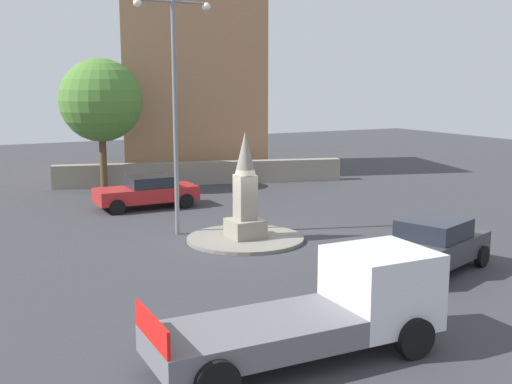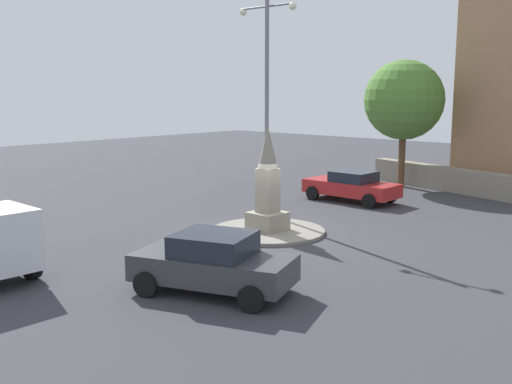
% 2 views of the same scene
% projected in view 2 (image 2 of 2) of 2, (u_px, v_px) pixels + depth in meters
% --- Properties ---
extents(ground_plane, '(80.00, 80.00, 0.00)m').
position_uv_depth(ground_plane, '(268.00, 233.00, 21.38)').
color(ground_plane, '#38383D').
extents(traffic_island, '(4.09, 4.09, 0.12)m').
position_uv_depth(traffic_island, '(268.00, 231.00, 21.37)').
color(traffic_island, gray).
rests_on(traffic_island, ground).
extents(monument, '(1.16, 1.16, 3.68)m').
position_uv_depth(monument, '(268.00, 187.00, 21.10)').
color(monument, gray).
rests_on(monument, traffic_island).
extents(streetlamp, '(2.77, 0.28, 8.54)m').
position_uv_depth(streetlamp, '(267.00, 89.00, 23.13)').
color(streetlamp, slate).
rests_on(streetlamp, ground).
extents(car_dark_grey_waiting, '(4.37, 3.06, 1.54)m').
position_uv_depth(car_dark_grey_waiting, '(213.00, 263.00, 14.90)').
color(car_dark_grey_waiting, '#38383D').
rests_on(car_dark_grey_waiting, ground).
extents(car_red_near_island, '(4.36, 1.98, 1.40)m').
position_uv_depth(car_red_near_island, '(352.00, 186.00, 27.33)').
color(car_red_near_island, '#B22323').
rests_on(car_red_near_island, ground).
extents(stone_boundary_wall, '(15.09, 4.89, 1.20)m').
position_uv_depth(stone_boundary_wall, '(496.00, 186.00, 27.95)').
color(stone_boundary_wall, gray).
rests_on(stone_boundary_wall, ground).
extents(tree_near_wall, '(4.14, 4.14, 6.61)m').
position_uv_depth(tree_near_wall, '(404.00, 100.00, 31.03)').
color(tree_near_wall, brown).
rests_on(tree_near_wall, ground).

